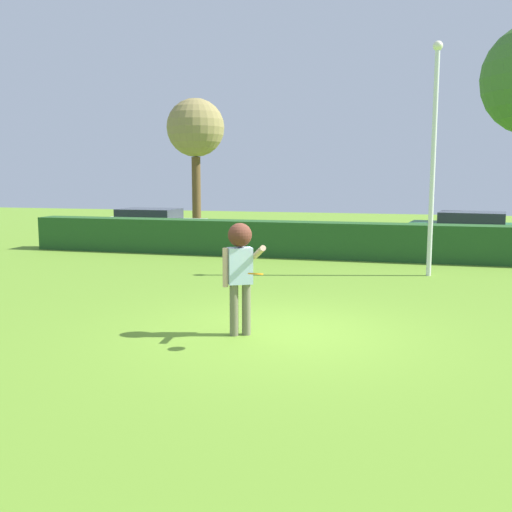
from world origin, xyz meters
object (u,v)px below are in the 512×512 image
at_px(parked_car_white, 150,223).
at_px(lamppost, 434,149).
at_px(parked_car_green, 471,228).
at_px(oak_tree, 196,130).
at_px(person, 240,262).
at_px(frisbee, 256,274).

bearing_deg(parked_car_white, lamppost, -27.94).
xyz_separation_m(parked_car_white, parked_car_green, (11.86, 1.08, 0.00)).
bearing_deg(parked_car_white, oak_tree, 77.80).
relative_size(parked_car_green, oak_tree, 0.76).
bearing_deg(lamppost, parked_car_white, 152.06).
distance_m(lamppost, oak_tree, 12.98).
height_order(parked_car_white, parked_car_green, same).
bearing_deg(person, oak_tree, 112.82).
xyz_separation_m(person, parked_car_green, (4.71, 13.07, -0.50)).
bearing_deg(frisbee, oak_tree, 113.27).
relative_size(frisbee, lamppost, 0.04).
bearing_deg(lamppost, parked_car_green, 76.00).
distance_m(person, oak_tree, 16.91).
height_order(frisbee, lamppost, lamppost).
height_order(lamppost, parked_car_green, lamppost).
bearing_deg(parked_car_green, parked_car_white, -174.82).
height_order(frisbee, oak_tree, oak_tree).
height_order(person, parked_car_green, person).
height_order(parked_car_white, oak_tree, oak_tree).
relative_size(person, parked_car_white, 0.43).
height_order(person, lamppost, lamppost).
bearing_deg(oak_tree, parked_car_white, -102.20).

